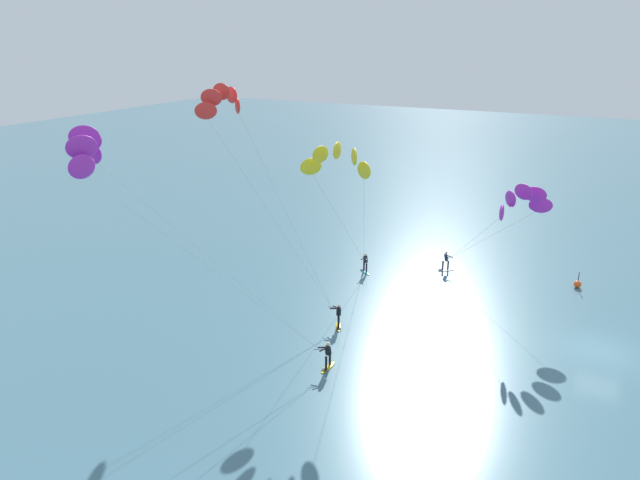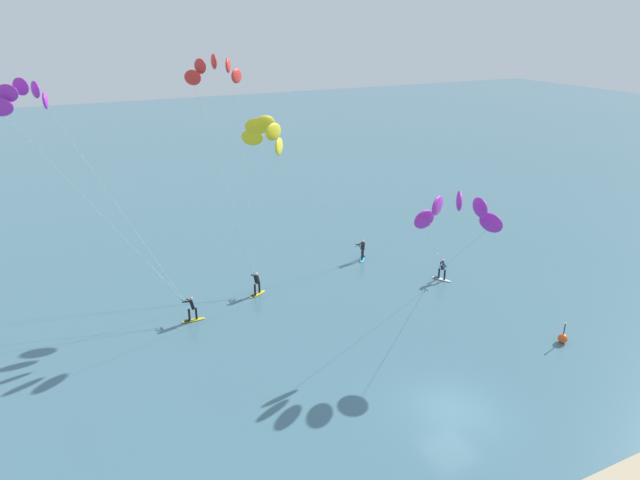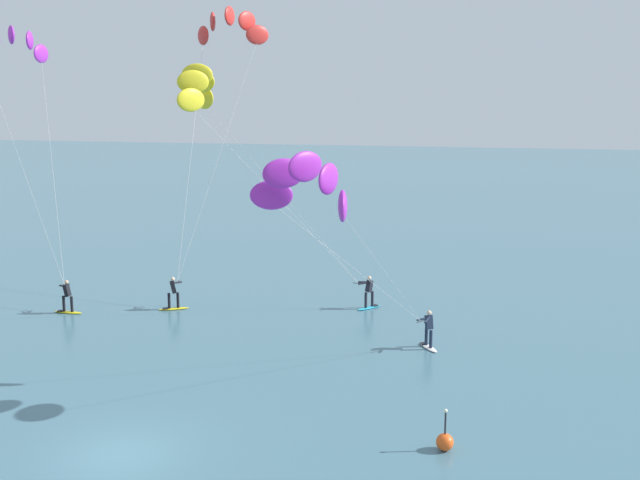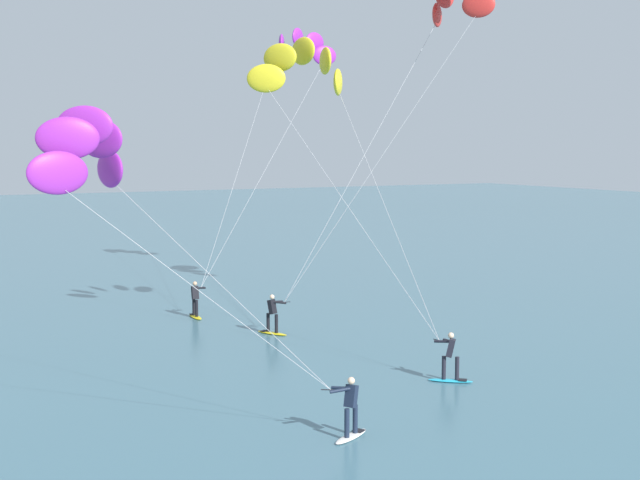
# 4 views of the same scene
# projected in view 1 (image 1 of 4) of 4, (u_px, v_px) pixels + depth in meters

# --- Properties ---
(ground_plane) EXTENTS (240.00, 240.00, 0.00)m
(ground_plane) POSITION_uv_depth(u_px,v_px,m) (603.00, 352.00, 35.86)
(ground_plane) COLOR #426B7A
(kitesurfer_nearshore) EXTENTS (4.53, 10.20, 15.50)m
(kitesurfer_nearshore) POSITION_uv_depth(u_px,v_px,m) (228.00, 111.00, 38.45)
(kitesurfer_nearshore) COLOR yellow
(kitesurfer_nearshore) RESTS_ON ground
(kitesurfer_mid_water) EXTENTS (9.94, 4.77, 12.15)m
(kitesurfer_mid_water) POSITION_uv_depth(u_px,v_px,m) (339.00, 166.00, 37.28)
(kitesurfer_mid_water) COLOR #23ADD1
(kitesurfer_mid_water) RESTS_ON ground
(kitesurfer_far_out) EXTENTS (10.21, 11.02, 14.49)m
(kitesurfer_far_out) POSITION_uv_depth(u_px,v_px,m) (101.00, 162.00, 27.61)
(kitesurfer_far_out) COLOR yellow
(kitesurfer_far_out) RESTS_ON ground
(kitesurfer_downwind) EXTENTS (7.00, 8.58, 8.94)m
(kitesurfer_downwind) POSITION_uv_depth(u_px,v_px,m) (518.00, 204.00, 40.14)
(kitesurfer_downwind) COLOR white
(kitesurfer_downwind) RESTS_ON ground
(marker_buoy) EXTENTS (0.56, 0.56, 1.38)m
(marker_buoy) POSITION_uv_depth(u_px,v_px,m) (578.00, 284.00, 44.97)
(marker_buoy) COLOR #EA5119
(marker_buoy) RESTS_ON ground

